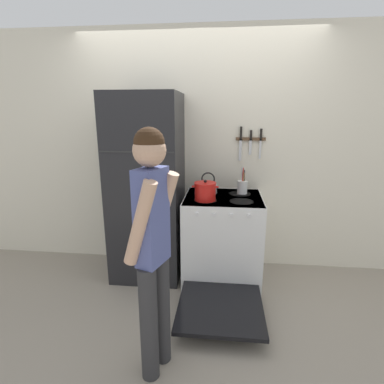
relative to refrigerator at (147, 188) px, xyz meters
The scene contains 9 objects.
ground_plane 1.11m from the refrigerator, 33.57° to the left, with size 14.00×14.00×0.00m, color gray.
wall_back 0.68m from the refrigerator, 35.97° to the left, with size 10.00×0.06×2.55m.
refrigerator is the anchor object (origin of this frame).
stove_range 0.93m from the refrigerator, ahead, with size 0.77×1.40×0.89m.
dutch_oven_pot 0.63m from the refrigerator, 15.39° to the right, with size 0.25×0.21×0.20m.
tea_kettle 0.63m from the refrigerator, 10.10° to the left, with size 0.23×0.18×0.22m.
utensil_jar 0.98m from the refrigerator, ahead, with size 0.10×0.10×0.28m.
person 1.31m from the refrigerator, 74.03° to the right, with size 0.33×0.38×1.62m.
wall_knife_strip 1.19m from the refrigerator, 16.18° to the left, with size 0.31×0.03×0.36m.
Camera 1 is at (0.30, -3.23, 1.69)m, focal length 28.00 mm.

